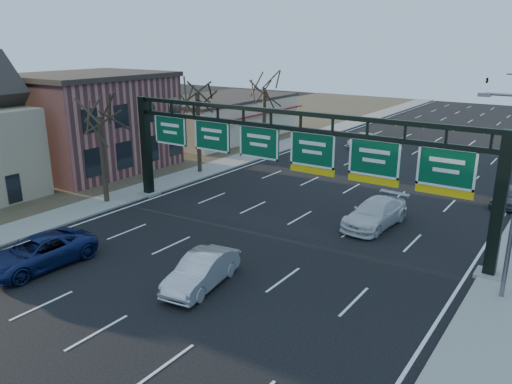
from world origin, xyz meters
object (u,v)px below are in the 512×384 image
Objects in this scene: car_silver_sedan at (201,271)px; car_white_wagon at (375,213)px; car_blue_suv at (39,252)px; sign_gantry at (287,154)px.

car_white_wagon is (3.63, 12.09, 0.04)m from car_silver_sedan.
car_blue_suv is 19.18m from car_white_wagon.
sign_gantry is at bearing -137.05° from car_white_wagon.
car_blue_suv is at bearing -122.70° from car_white_wagon.
sign_gantry reaches higher than car_silver_sedan.
car_silver_sedan is 12.62m from car_white_wagon.
car_blue_suv is at bearing -168.04° from car_silver_sedan.
sign_gantry is 5.25× the size of car_silver_sedan.
car_blue_suv is at bearing -122.10° from sign_gantry.
car_white_wagon reaches higher than car_blue_suv.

